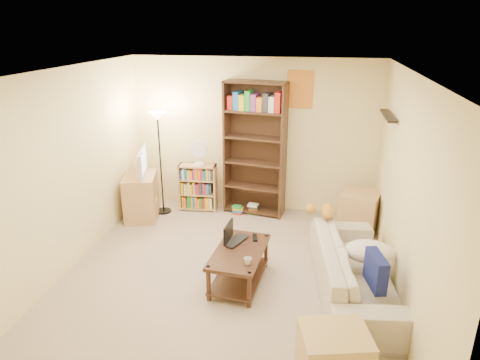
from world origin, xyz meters
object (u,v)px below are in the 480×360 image
object	(u,v)px
laptop	(240,242)
desk_fan	(199,152)
coffee_table	(239,261)
tv_stand	(141,197)
tabby_cat	(324,211)
end_cabinet	(334,355)
television	(138,163)
short_bookshelf	(198,187)
sofa	(355,270)
tall_bookshelf	(255,146)
floor_lamp	(159,133)
side_table	(359,212)
mug	(248,261)

from	to	relation	value
laptop	desk_fan	size ratio (longest dim) A/B	1.05
coffee_table	tv_stand	bearing A→B (deg)	145.55
tabby_cat	end_cabinet	xyz separation A→B (m)	(0.11, -2.11, -0.45)
television	desk_fan	world-z (taller)	desk_fan
short_bookshelf	desk_fan	distance (m)	0.63
coffee_table	desk_fan	world-z (taller)	desk_fan
laptop	sofa	bearing A→B (deg)	-73.19
coffee_table	tall_bookshelf	size ratio (longest dim) A/B	0.48
short_bookshelf	end_cabinet	size ratio (longest dim) A/B	1.35
tall_bookshelf	end_cabinet	size ratio (longest dim) A/B	3.70
television	tall_bookshelf	distance (m)	1.85
floor_lamp	tabby_cat	bearing A→B (deg)	-21.27
side_table	tabby_cat	bearing A→B (deg)	-120.34
tv_stand	short_bookshelf	distance (m)	0.94
end_cabinet	tabby_cat	bearing A→B (deg)	92.97
tall_bookshelf	side_table	xyz separation A→B (m)	(1.66, -0.37, -0.84)
coffee_table	short_bookshelf	world-z (taller)	short_bookshelf
sofa	television	world-z (taller)	television
tabby_cat	short_bookshelf	size ratio (longest dim) A/B	0.61
coffee_table	tv_stand	distance (m)	2.45
end_cabinet	sofa	bearing A→B (deg)	79.10
desk_fan	floor_lamp	world-z (taller)	floor_lamp
laptop	television	size ratio (longest dim) A/B	0.61
coffee_table	desk_fan	size ratio (longest dim) A/B	2.49
tabby_cat	mug	world-z (taller)	tabby_cat
television	side_table	xyz separation A→B (m)	(3.42, 0.17, -0.63)
short_bookshelf	floor_lamp	size ratio (longest dim) A/B	0.47
sofa	tv_stand	xyz separation A→B (m)	(-3.25, 1.51, 0.06)
laptop	tabby_cat	bearing A→B (deg)	-35.89
tall_bookshelf	floor_lamp	distance (m)	1.53
mug	sofa	bearing A→B (deg)	15.58
television	floor_lamp	bearing A→B (deg)	-60.40
tall_bookshelf	floor_lamp	size ratio (longest dim) A/B	1.28
tall_bookshelf	end_cabinet	bearing A→B (deg)	-61.14
mug	tall_bookshelf	size ratio (longest dim) A/B	0.04
tabby_cat	side_table	xyz separation A→B (m)	(0.54, 0.92, -0.38)
short_bookshelf	end_cabinet	distance (m)	4.00
coffee_table	tabby_cat	bearing A→B (deg)	43.87
tv_stand	laptop	bearing A→B (deg)	-51.27
laptop	short_bookshelf	bearing A→B (deg)	52.07
desk_fan	end_cabinet	size ratio (longest dim) A/B	0.72
sofa	desk_fan	size ratio (longest dim) A/B	5.15
mug	floor_lamp	world-z (taller)	floor_lamp
tabby_cat	end_cabinet	distance (m)	2.16
tabby_cat	floor_lamp	xyz separation A→B (m)	(-2.61, 1.02, 0.66)
tv_stand	side_table	size ratio (longest dim) A/B	1.18
tabby_cat	side_table	world-z (taller)	tabby_cat
sofa	side_table	distance (m)	1.69
desk_fan	side_table	distance (m)	2.67
laptop	end_cabinet	size ratio (longest dim) A/B	0.76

